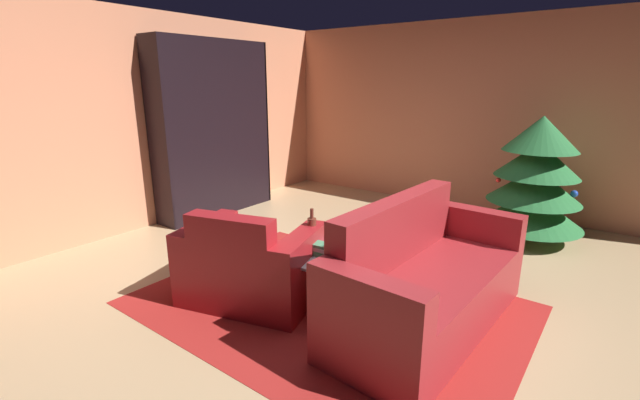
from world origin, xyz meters
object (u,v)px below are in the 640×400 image
bookshelf_unit (221,132)px  bottle_on_table (312,231)px  coffee_table (326,258)px  decorated_tree (535,179)px  couch_red (425,284)px  book_stack_on_table (320,249)px  armchair_red (250,267)px

bookshelf_unit → bottle_on_table: bookshelf_unit is taller
coffee_table → decorated_tree: bearing=68.4°
couch_red → decorated_tree: decorated_tree is taller
bookshelf_unit → couch_red: bearing=-17.5°
bookshelf_unit → book_stack_on_table: size_ratio=9.94×
bookshelf_unit → coffee_table: (2.66, -1.26, -0.69)m
bookshelf_unit → decorated_tree: (3.67, 1.29, -0.38)m
bookshelf_unit → book_stack_on_table: bearing=-26.5°
couch_red → coffee_table: size_ratio=2.74×
bookshelf_unit → book_stack_on_table: 3.02m
book_stack_on_table → couch_red: bearing=17.6°
bottle_on_table → decorated_tree: (1.19, 2.50, 0.14)m
book_stack_on_table → armchair_red: bearing=-152.2°
book_stack_on_table → decorated_tree: bearing=68.7°
couch_red → book_stack_on_table: 0.83m
couch_red → bottle_on_table: 0.98m
bottle_on_table → decorated_tree: bearing=64.5°
coffee_table → book_stack_on_table: (-0.01, -0.06, 0.09)m
bottle_on_table → decorated_tree: size_ratio=0.23×
coffee_table → bottle_on_table: bearing=162.8°
bottle_on_table → coffee_table: bearing=-17.2°
couch_red → coffee_table: couch_red is taller
armchair_red → coffee_table: armchair_red is taller
bottle_on_table → book_stack_on_table: bearing=-34.0°
bookshelf_unit → book_stack_on_table: (2.65, -1.32, -0.60)m
book_stack_on_table → bookshelf_unit: bearing=153.5°
bookshelf_unit → couch_red: 3.67m
book_stack_on_table → decorated_tree: decorated_tree is taller
couch_red → bottle_on_table: (-0.94, -0.13, 0.24)m
book_stack_on_table → bottle_on_table: bottle_on_table is taller
couch_red → decorated_tree: 2.41m
bookshelf_unit → armchair_red: (2.14, -1.59, -0.79)m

